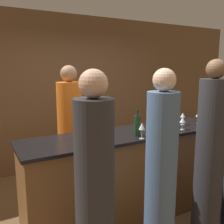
{
  "coord_description": "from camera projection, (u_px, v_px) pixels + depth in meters",
  "views": [
    {
      "loc": [
        -1.6,
        -2.42,
        1.87
      ],
      "look_at": [
        -0.19,
        0.1,
        1.35
      ],
      "focal_mm": 40.0,
      "sensor_mm": 36.0,
      "label": 1
    }
  ],
  "objects": [
    {
      "name": "bartender",
      "position": [
        71.0,
        139.0,
        3.43
      ],
      "size": [
        0.34,
        0.34,
        1.89
      ],
      "rotation": [
        0.0,
        0.0,
        3.14
      ],
      "color": "orange",
      "rests_on": "ground_plane"
    },
    {
      "name": "wine_glass_7",
      "position": [
        77.0,
        129.0,
        2.62
      ],
      "size": [
        0.07,
        0.07,
        0.17
      ],
      "color": "silver",
      "rests_on": "bar_counter"
    },
    {
      "name": "wine_glass_0",
      "position": [
        161.0,
        123.0,
        2.9
      ],
      "size": [
        0.07,
        0.07,
        0.17
      ],
      "color": "silver",
      "rests_on": "bar_counter"
    },
    {
      "name": "wine_glass_1",
      "position": [
        183.0,
        116.0,
        3.35
      ],
      "size": [
        0.07,
        0.07,
        0.16
      ],
      "color": "silver",
      "rests_on": "bar_counter"
    },
    {
      "name": "wine_bottle_1",
      "position": [
        157.0,
        126.0,
        2.81
      ],
      "size": [
        0.08,
        0.08,
        0.3
      ],
      "color": "black",
      "rests_on": "bar_counter"
    },
    {
      "name": "wine_glass_4",
      "position": [
        142.0,
        127.0,
        2.69
      ],
      "size": [
        0.07,
        0.07,
        0.18
      ],
      "color": "silver",
      "rests_on": "bar_counter"
    },
    {
      "name": "wine_glass_6",
      "position": [
        183.0,
        120.0,
        3.09
      ],
      "size": [
        0.08,
        0.08,
        0.16
      ],
      "color": "silver",
      "rests_on": "bar_counter"
    },
    {
      "name": "wine_glass_3",
      "position": [
        199.0,
        114.0,
        3.44
      ],
      "size": [
        0.08,
        0.08,
        0.17
      ],
      "color": "silver",
      "rests_on": "bar_counter"
    },
    {
      "name": "bar_counter",
      "position": [
        130.0,
        175.0,
        3.08
      ],
      "size": [
        2.61,
        0.67,
        1.1
      ],
      "color": "brown",
      "rests_on": "ground_plane"
    },
    {
      "name": "wine_glass_5",
      "position": [
        94.0,
        131.0,
        2.55
      ],
      "size": [
        0.08,
        0.08,
        0.17
      ],
      "color": "silver",
      "rests_on": "bar_counter"
    },
    {
      "name": "wine_bottle_2",
      "position": [
        149.0,
        116.0,
        3.41
      ],
      "size": [
        0.07,
        0.07,
        0.28
      ],
      "color": "black",
      "rests_on": "bar_counter"
    },
    {
      "name": "back_wall",
      "position": [
        71.0,
        92.0,
        4.67
      ],
      "size": [
        8.0,
        0.06,
        2.8
      ],
      "color": "brown",
      "rests_on": "ground_plane"
    },
    {
      "name": "wine_bottle_0",
      "position": [
        137.0,
        125.0,
        2.82
      ],
      "size": [
        0.07,
        0.07,
        0.31
      ],
      "color": "#19381E",
      "rests_on": "bar_counter"
    },
    {
      "name": "guest_2",
      "position": [
        161.0,
        177.0,
        2.28
      ],
      "size": [
        0.29,
        0.29,
        1.86
      ],
      "color": "#4C6B93",
      "rests_on": "ground_plane"
    },
    {
      "name": "wine_glass_2",
      "position": [
        207.0,
        115.0,
        3.41
      ],
      "size": [
        0.08,
        0.08,
        0.17
      ],
      "color": "silver",
      "rests_on": "bar_counter"
    },
    {
      "name": "guest_1",
      "position": [
        210.0,
        156.0,
        2.69
      ],
      "size": [
        0.31,
        0.31,
        1.95
      ],
      "color": "#2D2D33",
      "rests_on": "ground_plane"
    },
    {
      "name": "guest_0",
      "position": [
        95.0,
        194.0,
        1.98
      ],
      "size": [
        0.31,
        0.31,
        1.86
      ],
      "color": "#2D2D33",
      "rests_on": "ground_plane"
    },
    {
      "name": "ground_plane",
      "position": [
        129.0,
        216.0,
        3.18
      ],
      "size": [
        14.0,
        14.0,
        0.0
      ],
      "primitive_type": "plane",
      "color": "brown"
    }
  ]
}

